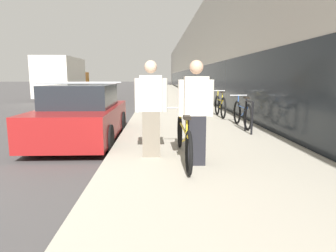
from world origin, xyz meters
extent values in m
cube|color=#B2AA99|center=(5.55, 21.00, 0.08)|extent=(3.97, 70.00, 0.16)
cube|color=#BCB7AD|center=(12.58, 29.00, 3.30)|extent=(10.00, 70.00, 6.59)
cube|color=#1E2328|center=(7.62, 29.00, 1.25)|extent=(0.10, 63.00, 2.20)
torus|color=black|center=(4.97, 2.93, 0.49)|extent=(0.06, 0.67, 0.67)
torus|color=black|center=(4.97, 1.13, 0.49)|extent=(0.06, 0.67, 0.67)
cylinder|color=yellow|center=(4.97, 2.03, 0.70)|extent=(0.04, 1.53, 0.04)
cylinder|color=yellow|center=(4.97, 1.67, 0.60)|extent=(0.04, 0.91, 0.31)
cylinder|color=yellow|center=(4.97, 1.46, 0.84)|extent=(0.03, 0.03, 0.28)
cube|color=black|center=(4.97, 1.46, 0.98)|extent=(0.11, 0.22, 0.05)
cylinder|color=yellow|center=(4.97, 2.79, 0.84)|extent=(0.03, 0.03, 0.29)
cylinder|color=silver|center=(4.97, 2.79, 0.99)|extent=(0.52, 0.03, 0.03)
cube|color=black|center=(5.13, 1.71, 0.57)|extent=(0.31, 0.23, 0.82)
cube|color=beige|center=(5.13, 1.71, 1.29)|extent=(0.38, 0.23, 0.63)
cylinder|color=beige|center=(4.89, 1.71, 1.26)|extent=(0.10, 0.10, 0.59)
cylinder|color=beige|center=(5.37, 1.71, 1.26)|extent=(0.10, 0.10, 0.59)
sphere|color=tan|center=(5.13, 1.71, 1.75)|extent=(0.22, 0.22, 0.22)
cube|color=#756B5B|center=(4.40, 2.26, 0.57)|extent=(0.32, 0.23, 0.83)
cube|color=beige|center=(4.40, 2.26, 1.31)|extent=(0.39, 0.23, 0.64)
cylinder|color=beige|center=(4.15, 2.26, 1.27)|extent=(0.10, 0.10, 0.60)
cylinder|color=beige|center=(4.64, 2.26, 1.27)|extent=(0.10, 0.10, 0.60)
sphere|color=beige|center=(4.40, 2.26, 1.77)|extent=(0.23, 0.23, 0.23)
cylinder|color=black|center=(6.88, 4.24, 0.57)|extent=(0.05, 0.05, 0.82)
cylinder|color=black|center=(6.88, 4.79, 0.57)|extent=(0.05, 0.05, 0.82)
cylinder|color=black|center=(6.88, 4.51, 0.98)|extent=(0.05, 0.55, 0.05)
torus|color=black|center=(6.97, 5.99, 0.52)|extent=(0.06, 0.72, 0.72)
torus|color=black|center=(6.97, 4.88, 0.52)|extent=(0.06, 0.72, 0.72)
cylinder|color=#2D56A8|center=(6.97, 5.43, 0.74)|extent=(0.04, 0.95, 0.04)
cylinder|color=#2D56A8|center=(6.97, 5.21, 0.63)|extent=(0.04, 0.57, 0.33)
cylinder|color=#2D56A8|center=(6.97, 5.08, 0.89)|extent=(0.03, 0.03, 0.30)
cube|color=black|center=(6.97, 5.08, 1.04)|extent=(0.11, 0.22, 0.05)
cylinder|color=#2D56A8|center=(6.97, 5.90, 0.89)|extent=(0.03, 0.03, 0.31)
cylinder|color=silver|center=(6.97, 5.90, 1.05)|extent=(0.52, 0.03, 0.03)
torus|color=black|center=(6.80, 8.26, 0.53)|extent=(0.06, 0.75, 0.75)
torus|color=black|center=(6.80, 7.20, 0.53)|extent=(0.06, 0.75, 0.75)
cylinder|color=yellow|center=(6.80, 7.73, 0.76)|extent=(0.04, 0.90, 0.04)
cylinder|color=yellow|center=(6.80, 7.52, 0.66)|extent=(0.04, 0.55, 0.34)
cylinder|color=yellow|center=(6.80, 7.39, 0.92)|extent=(0.03, 0.03, 0.31)
cube|color=black|center=(6.80, 7.39, 1.07)|extent=(0.11, 0.22, 0.05)
cylinder|color=yellow|center=(6.80, 8.17, 0.93)|extent=(0.03, 0.03, 0.33)
cylinder|color=silver|center=(6.80, 8.17, 1.09)|extent=(0.52, 0.03, 0.03)
cube|color=maroon|center=(2.64, 4.37, 0.51)|extent=(1.74, 4.01, 0.72)
cube|color=#1E2328|center=(2.64, 4.37, 1.14)|extent=(1.49, 2.01, 0.54)
cylinder|color=silver|center=(2.64, 4.81, 1.46)|extent=(1.86, 0.04, 0.04)
cylinder|color=silver|center=(2.64, 3.93, 1.46)|extent=(1.86, 0.04, 0.04)
cylinder|color=black|center=(1.83, 5.57, 0.30)|extent=(0.22, 0.60, 0.60)
cylinder|color=black|center=(3.44, 5.57, 0.30)|extent=(0.22, 0.60, 0.60)
cylinder|color=black|center=(1.83, 3.16, 0.30)|extent=(0.22, 0.60, 0.60)
cylinder|color=black|center=(3.44, 3.16, 0.30)|extent=(0.22, 0.60, 0.60)
cube|color=orange|center=(-2.33, 21.86, 1.12)|extent=(2.16, 1.63, 1.77)
cube|color=silver|center=(-2.33, 18.60, 1.59)|extent=(2.35, 4.89, 2.73)
cylinder|color=black|center=(-3.41, 21.43, 0.42)|extent=(0.28, 0.84, 0.84)
cylinder|color=black|center=(-1.26, 21.43, 0.42)|extent=(0.28, 0.84, 0.84)
cylinder|color=black|center=(-3.41, 17.62, 0.42)|extent=(0.28, 0.84, 0.84)
cylinder|color=black|center=(-1.26, 17.62, 0.42)|extent=(0.28, 0.84, 0.84)
camera|label=1|loc=(4.51, -3.11, 1.59)|focal=32.00mm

